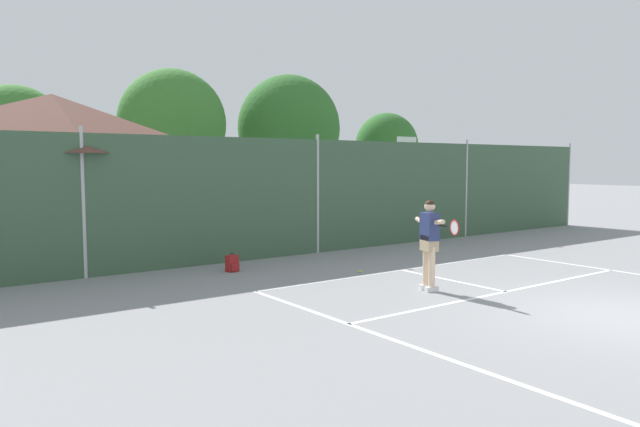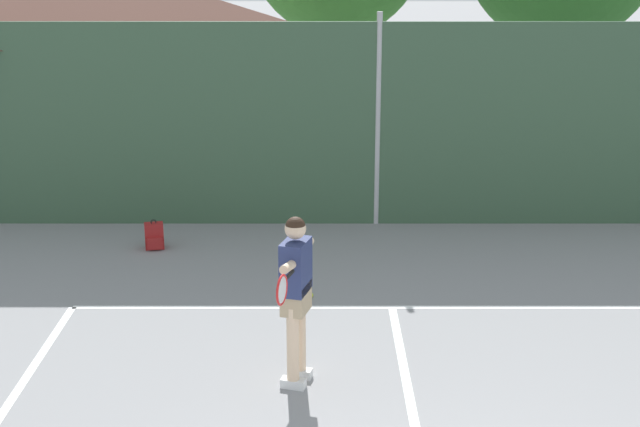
# 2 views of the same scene
# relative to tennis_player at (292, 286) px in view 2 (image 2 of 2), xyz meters

# --- Properties ---
(chainlink_fence) EXTENTS (26.09, 0.09, 3.43)m
(chainlink_fence) POSITION_rel_tennis_player_xyz_m (1.17, 5.52, 0.53)
(chainlink_fence) COLOR #38563D
(chainlink_fence) RESTS_ON ground
(clubhouse_building) EXTENTS (7.53, 5.31, 4.46)m
(clubhouse_building) POSITION_rel_tennis_player_xyz_m (-5.20, 8.88, 1.20)
(clubhouse_building) COLOR beige
(clubhouse_building) RESTS_ON ground
(tennis_player) EXTENTS (0.36, 1.42, 1.85)m
(tennis_player) POSITION_rel_tennis_player_xyz_m (0.00, 0.00, 0.00)
(tennis_player) COLOR silver
(tennis_player) RESTS_ON ground
(tennis_ball) EXTENTS (0.07, 0.07, 0.07)m
(tennis_ball) POSITION_rel_tennis_player_xyz_m (0.13, 2.35, -1.08)
(tennis_ball) COLOR #CCE033
(tennis_ball) RESTS_ON ground
(backpack_red) EXTENTS (0.31, 0.29, 0.46)m
(backpack_red) POSITION_rel_tennis_player_xyz_m (-2.26, 4.26, -0.92)
(backpack_red) COLOR maroon
(backpack_red) RESTS_ON ground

